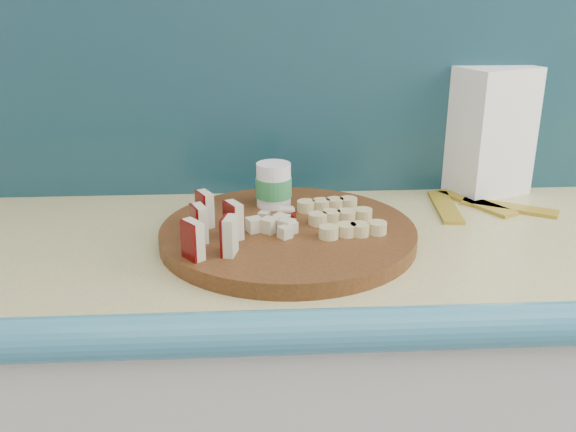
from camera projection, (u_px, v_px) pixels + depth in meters
The scene contains 8 objects.
backsplash at pixel (439, 72), 1.32m from camera, with size 2.20×0.02×0.50m, color teal.
cutting_board at pixel (288, 234), 1.12m from camera, with size 0.44×0.44×0.03m, color #40200D.
apple_wedges at pixel (212, 225), 1.04m from camera, with size 0.09×0.18×0.06m.
apple_chunks at pixel (272, 222), 1.10m from camera, with size 0.06×0.07×0.02m.
banana_slices at pixel (340, 216), 1.13m from camera, with size 0.14×0.18×0.02m.
flour_bag at pixel (491, 131), 1.34m from camera, with size 0.15×0.11×0.26m, color white.
canister at pixel (274, 190), 1.21m from camera, with size 0.07×0.07×0.11m.
banana_peel at pixel (477, 206), 1.29m from camera, with size 0.24×0.21×0.01m.
Camera 1 is at (-0.29, 0.47, 1.35)m, focal length 40.00 mm.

